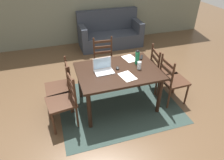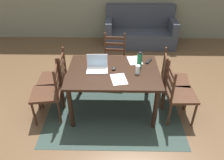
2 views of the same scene
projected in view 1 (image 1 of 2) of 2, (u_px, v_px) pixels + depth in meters
name	position (u px, v px, depth m)	size (l,w,h in m)	color
ground_plane	(117.00, 103.00, 3.94)	(14.00, 14.00, 0.00)	brown
area_rug	(117.00, 103.00, 3.94)	(2.17, 1.79, 0.01)	#283833
dining_table	(118.00, 75.00, 3.58)	(1.40, 1.01, 0.75)	black
chair_left_far	(61.00, 87.00, 3.59)	(0.45, 0.45, 0.95)	#3D2316
chair_right_far	(161.00, 70.00, 4.10)	(0.49, 0.49, 0.95)	#3D2316
chair_right_near	(172.00, 80.00, 3.77)	(0.45, 0.45, 0.95)	#3D2316
chair_far_head	(105.00, 61.00, 4.38)	(0.47, 0.47, 0.95)	#3D2316
chair_left_near	(63.00, 101.00, 3.28)	(0.50, 0.50, 0.95)	#3D2316
couch	(110.00, 33.00, 6.04)	(1.80, 0.80, 1.00)	#2D333D
laptop	(103.00, 68.00, 3.47)	(0.33, 0.23, 0.23)	silver
water_bottle	(137.00, 57.00, 3.64)	(0.08, 0.08, 0.27)	#197247
drinking_glass	(139.00, 65.00, 3.53)	(0.07, 0.07, 0.13)	silver
computer_mouse	(118.00, 68.00, 3.55)	(0.06, 0.10, 0.03)	black
tv_remote	(141.00, 57.00, 3.90)	(0.04, 0.17, 0.02)	black
paper_stack_left	(130.00, 58.00, 3.88)	(0.21, 0.30, 0.00)	white
paper_stack_right	(127.00, 76.00, 3.36)	(0.21, 0.30, 0.00)	white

